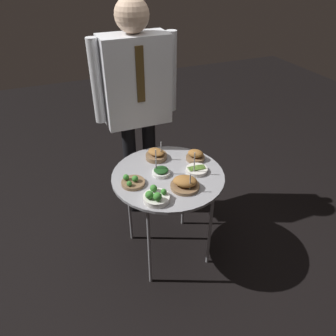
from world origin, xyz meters
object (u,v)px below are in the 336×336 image
at_px(bowl_spinach_center, 161,172).
at_px(bowl_broccoli_mid_right, 133,182).
at_px(serving_cart, 168,180).
at_px(bowl_roast_front_center, 195,156).
at_px(waiter_figure, 136,92).
at_px(bowl_roast_front_right, 185,183).
at_px(bowl_roast_back_left, 156,155).
at_px(bowl_asparagus_back_right, 197,170).
at_px(bowl_broccoli_mid_left, 156,197).

height_order(bowl_spinach_center, bowl_broccoli_mid_right, bowl_spinach_center).
distance_m(serving_cart, bowl_roast_front_center, 0.27).
xyz_separation_m(bowl_roast_front_center, bowl_broccoli_mid_right, (-0.47, -0.11, -0.01)).
relative_size(bowl_roast_front_center, waiter_figure, 0.08).
distance_m(bowl_spinach_center, bowl_broccoli_mid_right, 0.20).
distance_m(bowl_roast_front_right, bowl_roast_back_left, 0.37).
height_order(bowl_asparagus_back_right, bowl_broccoli_mid_left, bowl_asparagus_back_right).
height_order(bowl_roast_front_center, bowl_asparagus_back_right, bowl_asparagus_back_right).
distance_m(bowl_spinach_center, bowl_roast_front_right, 0.20).
xyz_separation_m(serving_cart, bowl_roast_front_center, (0.24, 0.09, 0.07)).
bearing_deg(bowl_asparagus_back_right, bowl_spinach_center, 165.19).
height_order(bowl_broccoli_mid_left, waiter_figure, waiter_figure).
relative_size(serving_cart, bowl_broccoli_mid_right, 4.95).
bearing_deg(waiter_figure, bowl_spinach_center, -92.62).
relative_size(bowl_roast_back_left, bowl_broccoli_mid_right, 1.02).
height_order(serving_cart, bowl_broccoli_mid_left, bowl_broccoli_mid_left).
distance_m(serving_cart, bowl_broccoli_mid_left, 0.27).
bearing_deg(bowl_roast_back_left, bowl_roast_front_right, -82.90).
bearing_deg(waiter_figure, serving_cart, -88.42).
xyz_separation_m(bowl_spinach_center, bowl_roast_front_right, (0.08, -0.18, 0.01)).
distance_m(bowl_roast_front_right, bowl_broccoli_mid_right, 0.31).
bearing_deg(waiter_figure, bowl_roast_front_right, -85.37).
bearing_deg(bowl_broccoli_mid_right, bowl_broccoli_mid_left, -68.83).
height_order(serving_cart, waiter_figure, waiter_figure).
relative_size(bowl_roast_front_right, waiter_figure, 0.11).
relative_size(bowl_roast_front_right, bowl_roast_front_center, 1.37).
distance_m(serving_cart, bowl_spinach_center, 0.08).
bearing_deg(bowl_roast_front_right, waiter_figure, 94.63).
xyz_separation_m(serving_cart, bowl_roast_front_right, (0.04, -0.16, 0.08)).
bearing_deg(bowl_spinach_center, bowl_broccoli_mid_left, -117.51).
bearing_deg(bowl_roast_front_center, serving_cart, -158.27).
xyz_separation_m(serving_cart, bowl_asparagus_back_right, (0.18, -0.04, 0.06)).
xyz_separation_m(bowl_roast_front_right, bowl_broccoli_mid_left, (-0.20, -0.05, -0.00)).
height_order(bowl_spinach_center, bowl_asparagus_back_right, bowl_spinach_center).
height_order(bowl_roast_front_right, bowl_roast_back_left, bowl_roast_back_left).
distance_m(bowl_roast_front_right, bowl_asparagus_back_right, 0.19).
bearing_deg(waiter_figure, bowl_broccoli_mid_left, -100.79).
bearing_deg(bowl_roast_back_left, bowl_broccoli_mid_left, -110.40).
distance_m(bowl_roast_front_center, waiter_figure, 0.61).
distance_m(bowl_roast_front_right, bowl_roast_front_center, 0.32).
bearing_deg(bowl_roast_back_left, waiter_figure, 91.90).
height_order(bowl_spinach_center, bowl_roast_back_left, bowl_spinach_center).
height_order(bowl_roast_front_right, bowl_broccoli_mid_right, bowl_roast_front_right).
relative_size(bowl_roast_front_right, bowl_broccoli_mid_left, 1.17).
height_order(bowl_roast_back_left, waiter_figure, waiter_figure).
bearing_deg(serving_cart, bowl_roast_back_left, 91.06).
bearing_deg(serving_cart, bowl_spinach_center, 152.22).
bearing_deg(waiter_figure, bowl_roast_back_left, -88.10).
bearing_deg(bowl_roast_front_right, serving_cart, 104.61).
distance_m(bowl_spinach_center, bowl_roast_back_left, 0.19).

